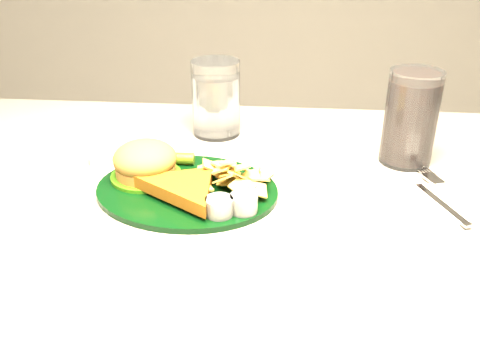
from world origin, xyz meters
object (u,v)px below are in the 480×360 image
Objects in this scene: cola_glass at (411,118)px; fork_napkin at (440,201)px; dinner_plate at (186,174)px; water_glass at (216,98)px.

cola_glass reaches higher than fork_napkin.
dinner_plate is 0.37m from cola_glass.
cola_glass is at bearing 78.97° from fork_napkin.
water_glass is 0.89× the size of cola_glass.
cola_glass is (0.34, 0.14, 0.05)m from dinner_plate.
cola_glass is (0.33, -0.09, 0.01)m from water_glass.
water_glass reaches higher than fork_napkin.
dinner_plate is at bearing 158.83° from fork_napkin.
fork_napkin is at bearing 8.61° from dinner_plate.
fork_napkin is (0.02, -0.14, -0.07)m from cola_glass.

